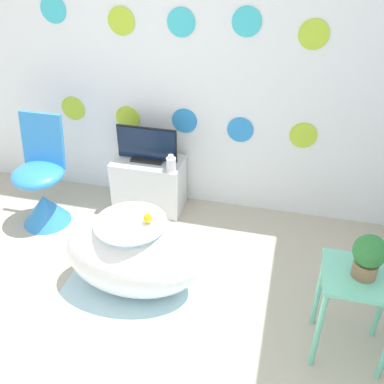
{
  "coord_description": "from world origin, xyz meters",
  "views": [
    {
      "loc": [
        0.88,
        -1.12,
        2.26
      ],
      "look_at": [
        0.35,
        1.01,
        0.81
      ],
      "focal_mm": 42.0,
      "sensor_mm": 36.0,
      "label": 1
    }
  ],
  "objects_px": {
    "bathtub": "(134,254)",
    "potted_plant_left": "(369,255)",
    "vase": "(171,164)",
    "chair": "(43,191)",
    "tv": "(147,146)"
  },
  "relations": [
    {
      "from": "bathtub",
      "to": "potted_plant_left",
      "type": "relative_size",
      "value": 3.65
    },
    {
      "from": "bathtub",
      "to": "vase",
      "type": "relative_size",
      "value": 6.61
    },
    {
      "from": "vase",
      "to": "chair",
      "type": "bearing_deg",
      "value": -164.01
    },
    {
      "from": "chair",
      "to": "potted_plant_left",
      "type": "bearing_deg",
      "value": -17.35
    },
    {
      "from": "bathtub",
      "to": "potted_plant_left",
      "type": "height_order",
      "value": "potted_plant_left"
    },
    {
      "from": "bathtub",
      "to": "potted_plant_left",
      "type": "bearing_deg",
      "value": -8.14
    },
    {
      "from": "chair",
      "to": "vase",
      "type": "bearing_deg",
      "value": 15.99
    },
    {
      "from": "chair",
      "to": "vase",
      "type": "relative_size",
      "value": 6.38
    },
    {
      "from": "bathtub",
      "to": "chair",
      "type": "height_order",
      "value": "chair"
    },
    {
      "from": "tv",
      "to": "vase",
      "type": "relative_size",
      "value": 3.56
    },
    {
      "from": "bathtub",
      "to": "chair",
      "type": "distance_m",
      "value": 1.11
    },
    {
      "from": "chair",
      "to": "potted_plant_left",
      "type": "xyz_separation_m",
      "value": [
        2.34,
        -0.73,
        0.45
      ]
    },
    {
      "from": "potted_plant_left",
      "to": "chair",
      "type": "bearing_deg",
      "value": 162.65
    },
    {
      "from": "vase",
      "to": "potted_plant_left",
      "type": "height_order",
      "value": "potted_plant_left"
    },
    {
      "from": "tv",
      "to": "potted_plant_left",
      "type": "relative_size",
      "value": 1.97
    }
  ]
}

